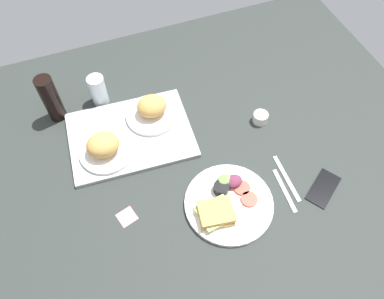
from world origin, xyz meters
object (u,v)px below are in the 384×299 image
at_px(fork, 285,190).
at_px(sticky_note, 127,217).
at_px(plate_with_salad, 227,202).
at_px(drinking_glass, 98,90).
at_px(cell_phone, 323,188).
at_px(bread_plate_near, 104,147).
at_px(serving_tray, 131,135).
at_px(soda_bottle, 51,99).
at_px(knife, 287,178).
at_px(espresso_cup, 260,118).
at_px(bread_plate_far, 152,110).

distance_m(fork, sticky_note, 0.54).
distance_m(plate_with_salad, fork, 0.21).
bearing_deg(drinking_glass, fork, -51.53).
bearing_deg(fork, cell_phone, -103.94).
distance_m(bread_plate_near, cell_phone, 0.77).
height_order(serving_tray, cell_phone, serving_tray).
bearing_deg(bread_plate_near, sticky_note, -89.29).
relative_size(cell_phone, sticky_note, 2.57).
height_order(serving_tray, bread_plate_near, bread_plate_near).
height_order(soda_bottle, knife, soda_bottle).
bearing_deg(espresso_cup, soda_bottle, 157.27).
relative_size(serving_tray, soda_bottle, 2.27).
bearing_deg(bread_plate_near, serving_tray, 26.69).
distance_m(bread_plate_near, knife, 0.65).
xyz_separation_m(drinking_glass, espresso_cup, (0.55, -0.32, -0.04)).
height_order(drinking_glass, sticky_note, drinking_glass).
relative_size(fork, knife, 0.89).
relative_size(plate_with_salad, drinking_glass, 2.34).
relative_size(soda_bottle, espresso_cup, 3.54).
height_order(drinking_glass, fork, drinking_glass).
distance_m(drinking_glass, cell_phone, 0.91).
distance_m(knife, sticky_note, 0.56).
distance_m(knife, cell_phone, 0.13).
bearing_deg(knife, bread_plate_far, 41.88).
distance_m(serving_tray, bread_plate_far, 0.12).
relative_size(serving_tray, fork, 2.65).
distance_m(soda_bottle, cell_phone, 1.03).
height_order(serving_tray, soda_bottle, soda_bottle).
distance_m(fork, knife, 0.05).
relative_size(drinking_glass, fork, 0.74).
distance_m(serving_tray, fork, 0.59).
distance_m(espresso_cup, knife, 0.26).
distance_m(serving_tray, plate_with_salad, 0.44).
relative_size(bread_plate_far, sticky_note, 3.52).
xyz_separation_m(knife, sticky_note, (-0.56, 0.06, -0.00)).
bearing_deg(plate_with_salad, soda_bottle, 128.33).
height_order(knife, sticky_note, knife).
distance_m(serving_tray, knife, 0.59).
xyz_separation_m(bread_plate_far, soda_bottle, (-0.34, 0.14, 0.05)).
height_order(plate_with_salad, espresso_cup, plate_with_salad).
bearing_deg(soda_bottle, fork, -42.24).
relative_size(plate_with_salad, soda_bottle, 1.49).
distance_m(serving_tray, drinking_glass, 0.23).
distance_m(soda_bottle, espresso_cup, 0.79).
bearing_deg(bread_plate_near, cell_phone, -31.05).
xyz_separation_m(drinking_glass, sticky_note, (-0.04, -0.52, -0.06)).
height_order(espresso_cup, fork, espresso_cup).
xyz_separation_m(drinking_glass, cell_phone, (0.62, -0.66, -0.06)).
relative_size(soda_bottle, cell_phone, 1.38).
xyz_separation_m(bread_plate_near, soda_bottle, (-0.13, 0.25, 0.05)).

